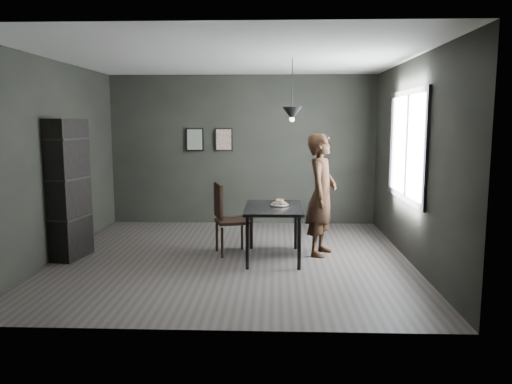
{
  "coord_description": "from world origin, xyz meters",
  "views": [
    {
      "loc": [
        0.62,
        -6.92,
        1.94
      ],
      "look_at": [
        0.35,
        0.05,
        0.95
      ],
      "focal_mm": 35.0,
      "sensor_mm": 36.0,
      "label": 1
    }
  ],
  "objects_px": {
    "white_plate": "(280,205)",
    "cafe_table": "(274,212)",
    "shelf_unit": "(67,189)",
    "pendant_lamp": "(292,113)",
    "woman": "(321,195)",
    "wood_chair": "(226,214)"
  },
  "relations": [
    {
      "from": "wood_chair",
      "to": "woman",
      "type": "bearing_deg",
      "value": -16.13
    },
    {
      "from": "white_plate",
      "to": "cafe_table",
      "type": "bearing_deg",
      "value": -136.23
    },
    {
      "from": "white_plate",
      "to": "woman",
      "type": "relative_size",
      "value": 0.13
    },
    {
      "from": "cafe_table",
      "to": "shelf_unit",
      "type": "bearing_deg",
      "value": -178.88
    },
    {
      "from": "cafe_table",
      "to": "white_plate",
      "type": "bearing_deg",
      "value": 43.77
    },
    {
      "from": "shelf_unit",
      "to": "wood_chair",
      "type": "bearing_deg",
      "value": 16.67
    },
    {
      "from": "cafe_table",
      "to": "shelf_unit",
      "type": "relative_size",
      "value": 0.61
    },
    {
      "from": "white_plate",
      "to": "woman",
      "type": "height_order",
      "value": "woman"
    },
    {
      "from": "woman",
      "to": "pendant_lamp",
      "type": "relative_size",
      "value": 2.05
    },
    {
      "from": "pendant_lamp",
      "to": "cafe_table",
      "type": "bearing_deg",
      "value": -158.2
    },
    {
      "from": "white_plate",
      "to": "shelf_unit",
      "type": "bearing_deg",
      "value": -177.35
    },
    {
      "from": "cafe_table",
      "to": "woman",
      "type": "height_order",
      "value": "woman"
    },
    {
      "from": "cafe_table",
      "to": "shelf_unit",
      "type": "xyz_separation_m",
      "value": [
        -2.92,
        -0.06,
        0.32
      ]
    },
    {
      "from": "white_plate",
      "to": "woman",
      "type": "bearing_deg",
      "value": 15.71
    },
    {
      "from": "white_plate",
      "to": "wood_chair",
      "type": "bearing_deg",
      "value": 170.53
    },
    {
      "from": "white_plate",
      "to": "pendant_lamp",
      "type": "distance_m",
      "value": 1.31
    },
    {
      "from": "shelf_unit",
      "to": "pendant_lamp",
      "type": "relative_size",
      "value": 2.28
    },
    {
      "from": "cafe_table",
      "to": "shelf_unit",
      "type": "distance_m",
      "value": 2.94
    },
    {
      "from": "cafe_table",
      "to": "wood_chair",
      "type": "relative_size",
      "value": 1.14
    },
    {
      "from": "woman",
      "to": "white_plate",
      "type": "bearing_deg",
      "value": 125.14
    },
    {
      "from": "cafe_table",
      "to": "white_plate",
      "type": "distance_m",
      "value": 0.15
    },
    {
      "from": "white_plate",
      "to": "pendant_lamp",
      "type": "bearing_deg",
      "value": 6.14
    }
  ]
}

